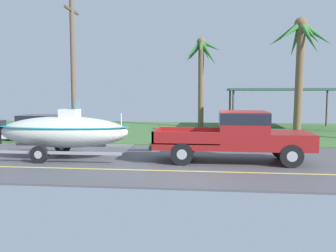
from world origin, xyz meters
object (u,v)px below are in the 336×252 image
Objects in this scene: utility_pole at (73,68)px; palm_tree_near_left at (300,49)px; parked_sedan_near at (50,128)px; carport_awning at (284,90)px; boat_on_trailer at (63,132)px; pickup_truck_towing at (242,134)px; palm_tree_near_right at (201,60)px.

palm_tree_near_left is at bearing 9.27° from utility_pole.
carport_awning is (13.66, 7.96, 2.08)m from parked_sedan_near.
boat_on_trailer is at bearing -146.56° from palm_tree_near_left.
boat_on_trailer is (-6.85, -0.00, 0.01)m from pickup_truck_towing.
utility_pole reaches higher than palm_tree_near_left.
pickup_truck_towing is 1.24× the size of parked_sedan_near.
pickup_truck_towing is 0.77× the size of carport_awning.
palm_tree_near_left is (13.28, 1.81, 4.21)m from parked_sedan_near.
palm_tree_near_left is at bearing 7.75° from parked_sedan_near.
pickup_truck_towing is at bearing -30.77° from utility_pole.
pickup_truck_towing is at bearing 0.00° from boat_on_trailer.
pickup_truck_towing is 6.85m from boat_on_trailer.
carport_awning is (3.94, 13.03, 1.71)m from pickup_truck_towing.
pickup_truck_towing is 13.72m from carport_awning.
boat_on_trailer is 14.80m from palm_tree_near_right.
palm_tree_near_right is at bearing 97.96° from pickup_truck_towing.
parked_sedan_near is 0.62× the size of carport_awning.
carport_awning is at bearing 73.17° from pickup_truck_towing.
boat_on_trailer is at bearing -129.64° from carport_awning.
palm_tree_near_right is (4.98, 13.38, 3.88)m from boat_on_trailer.
parked_sedan_near is 14.05m from palm_tree_near_left.
utility_pole reaches higher than boat_on_trailer.
palm_tree_near_left is 12.07m from utility_pole.
palm_tree_near_left reaches higher than boat_on_trailer.
boat_on_trailer is 5.86m from utility_pole.
palm_tree_near_left is 8.48m from palm_tree_near_right.
pickup_truck_towing is 0.80× the size of utility_pole.
boat_on_trailer is at bearing -180.00° from pickup_truck_towing.
boat_on_trailer is 5.84m from parked_sedan_near.
palm_tree_near_right is at bearing 52.70° from utility_pole.
utility_pole reaches higher than parked_sedan_near.
carport_awning is at bearing 86.48° from palm_tree_near_left.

